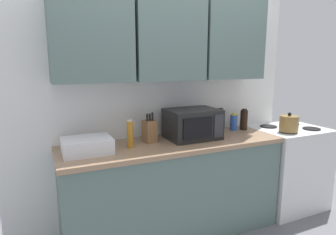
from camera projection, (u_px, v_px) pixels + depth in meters
wall_back_with_cabinets at (163, 67)px, 2.71m from camera, size 2.91×0.38×2.60m
counter_run at (173, 188)px, 2.71m from camera, size 2.04×0.63×0.90m
stove_range at (287, 167)px, 3.27m from camera, size 0.76×0.64×0.91m
kettle at (289, 123)px, 2.97m from camera, size 0.19×0.19×0.20m
microwave at (192, 124)px, 2.73m from camera, size 0.48×0.37×0.28m
dish_rack at (87, 145)px, 2.31m from camera, size 0.38×0.30×0.12m
knife_block at (150, 131)px, 2.60m from camera, size 0.11×0.13×0.27m
bottle_spice_jar at (220, 122)px, 2.92m from camera, size 0.08×0.08×0.26m
bottle_amber_vinegar at (130, 134)px, 2.43m from camera, size 0.06×0.06×0.24m
bottle_blue_cleaner at (234, 122)px, 3.08m from camera, size 0.08×0.08×0.18m
bottle_soy_dark at (244, 120)px, 3.10m from camera, size 0.08×0.08×0.22m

